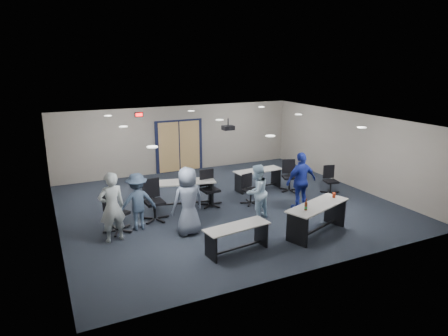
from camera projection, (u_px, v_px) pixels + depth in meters
name	position (u px, v px, depth m)	size (l,w,h in m)	color
floor	(226.00, 205.00, 12.77)	(10.00, 10.00, 0.00)	black
back_wall	(179.00, 139.00, 16.34)	(10.00, 0.04, 2.70)	gray
front_wall	(318.00, 213.00, 8.50)	(10.00, 0.04, 2.70)	gray
left_wall	(53.00, 185.00, 10.35)	(0.04, 9.00, 2.70)	gray
right_wall	(350.00, 149.00, 14.49)	(0.04, 9.00, 2.70)	gray
ceiling	(227.00, 121.00, 12.06)	(10.00, 9.00, 0.04)	white
double_door	(179.00, 146.00, 16.39)	(2.00, 0.07, 2.20)	black
exit_sign	(139.00, 115.00, 15.34)	(0.32, 0.07, 0.18)	black
ceiling_projector	(228.00, 128.00, 12.70)	(0.35, 0.32, 0.37)	black
ceiling_can_lights	(223.00, 121.00, 12.29)	(6.24, 5.74, 0.02)	silver
table_front_left	(237.00, 234.00, 9.56)	(1.70, 0.74, 0.67)	#ABA7A1
table_front_right	(317.00, 213.00, 10.53)	(2.14, 1.31, 1.13)	#ABA7A1
table_back_left	(182.00, 190.00, 12.49)	(2.14, 1.09, 0.83)	#ABA7A1
table_back_right	(258.00, 176.00, 14.21)	(1.80, 0.69, 0.72)	#ABA7A1
chair_back_a	(154.00, 201.00, 11.43)	(0.75, 0.75, 1.19)	black
chair_back_b	(210.00, 189.00, 12.56)	(0.72, 0.72, 1.14)	black
chair_back_c	(251.00, 190.00, 12.76)	(0.61, 0.61, 0.97)	black
chair_back_d	(290.00, 176.00, 14.02)	(0.69, 0.69, 1.09)	black
chair_loose_left	(117.00, 212.00, 10.65)	(0.72, 0.72, 1.15)	black
chair_loose_right	(331.00, 180.00, 13.72)	(0.61, 0.61, 0.97)	black
person_gray	(112.00, 207.00, 10.02)	(0.67, 0.44, 1.83)	#9FABAE
person_plaid	(188.00, 201.00, 10.45)	(0.89, 0.58, 1.83)	slate
person_lightblue	(257.00, 192.00, 11.50)	(0.79, 0.61, 1.62)	#BBDEF8
person_navy	(301.00, 181.00, 12.20)	(1.06, 0.44, 1.81)	#1B2A96
person_back	(137.00, 202.00, 10.78)	(1.02, 0.59, 1.59)	#364861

